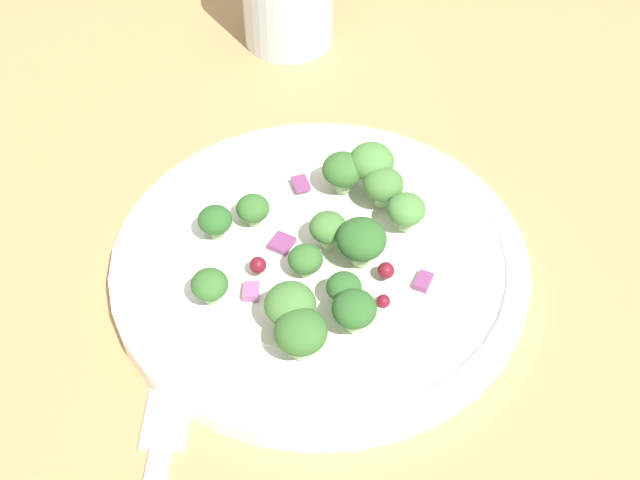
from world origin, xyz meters
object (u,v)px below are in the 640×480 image
broccoli_floret_0 (290,305)px  broccoli_floret_1 (354,310)px  broccoli_floret_2 (305,260)px  plate (320,261)px

broccoli_floret_0 → broccoli_floret_1: (3.46, -0.12, -0.00)cm
broccoli_floret_2 → broccoli_floret_1: bearing=-55.4°
broccoli_floret_1 → plate: bearing=110.4°
plate → broccoli_floret_1: bearing=-69.6°
plate → broccoli_floret_0: broccoli_floret_0 is taller
broccoli_floret_0 → broccoli_floret_2: bearing=82.0°
broccoli_floret_2 → broccoli_floret_0: bearing=-98.0°
plate → broccoli_floret_1: (2.12, -5.69, 2.53)cm
broccoli_floret_0 → broccoli_floret_2: 4.18cm
broccoli_floret_1 → broccoli_floret_2: broccoli_floret_1 is taller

